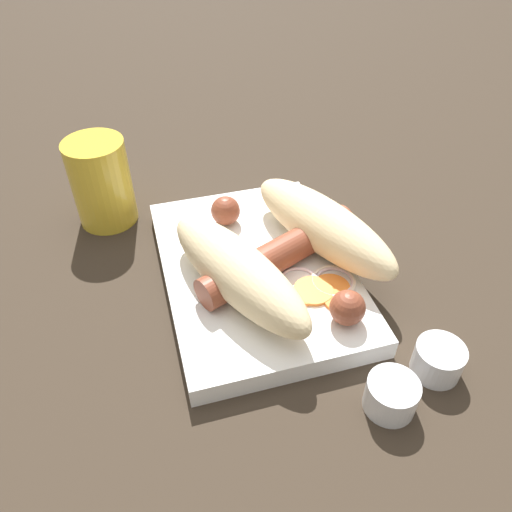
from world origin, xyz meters
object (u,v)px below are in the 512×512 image
at_px(condiment_cup_near, 391,396).
at_px(condiment_cup_far, 438,361).
at_px(food_tray, 256,272).
at_px(bread_roll, 283,247).
at_px(drink_glass, 101,183).
at_px(sausage, 280,254).

relative_size(condiment_cup_near, condiment_cup_far, 1.00).
distance_m(food_tray, condiment_cup_near, 0.17).
bearing_deg(bread_roll, drink_glass, -134.45).
relative_size(sausage, condiment_cup_far, 4.72).
xyz_separation_m(sausage, drink_glass, (-0.15, -0.15, 0.01)).
xyz_separation_m(bread_roll, drink_glass, (-0.15, -0.15, 0.00)).
xyz_separation_m(bread_roll, sausage, (-0.00, -0.00, -0.01)).
relative_size(bread_roll, drink_glass, 2.37).
height_order(bread_roll, drink_glass, drink_glass).
height_order(bread_roll, sausage, bread_roll).
relative_size(food_tray, condiment_cup_near, 6.12).
relative_size(food_tray, sausage, 1.30).
xyz_separation_m(condiment_cup_far, drink_glass, (-0.28, -0.25, 0.04)).
bearing_deg(food_tray, condiment_cup_near, 20.53).
distance_m(sausage, drink_glass, 0.21).
relative_size(sausage, drink_glass, 1.98).
bearing_deg(bread_roll, condiment_cup_far, 34.46).
bearing_deg(food_tray, condiment_cup_far, 38.19).
distance_m(condiment_cup_near, condiment_cup_far, 0.06).
height_order(condiment_cup_near, condiment_cup_far, same).
bearing_deg(sausage, drink_glass, -134.23).
bearing_deg(sausage, food_tray, -113.16).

